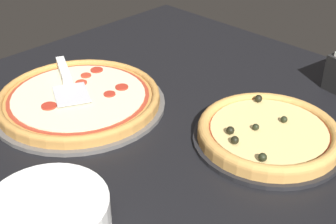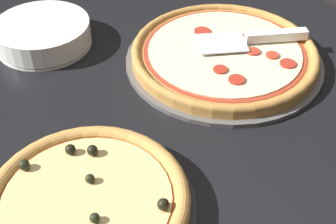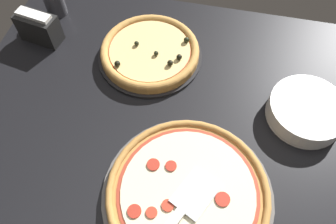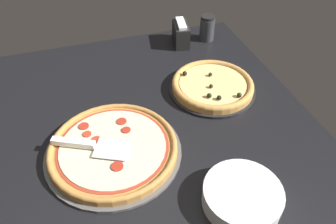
{
  "view_description": "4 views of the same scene",
  "coord_description": "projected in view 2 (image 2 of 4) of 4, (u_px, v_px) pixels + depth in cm",
  "views": [
    {
      "loc": [
        55.48,
        71.33,
        60.16
      ],
      "look_at": [
        -10.74,
        5.73,
        3.0
      ],
      "focal_mm": 50.0,
      "sensor_mm": 36.0,
      "label": 1
    },
    {
      "loc": [
        -64.53,
        41.13,
        59.2
      ],
      "look_at": [
        -10.74,
        5.73,
        3.0
      ],
      "focal_mm": 50.0,
      "sensor_mm": 36.0,
      "label": 2
    },
    {
      "loc": [
        -0.45,
        -41.28,
        80.88
      ],
      "look_at": [
        -10.74,
        5.73,
        3.0
      ],
      "focal_mm": 35.0,
      "sensor_mm": 36.0,
      "label": 3
    },
    {
      "loc": [
        69.47,
        -19.93,
        79.0
      ],
      "look_at": [
        -10.74,
        5.73,
        3.0
      ],
      "focal_mm": 35.0,
      "sensor_mm": 36.0,
      "label": 4
    }
  ],
  "objects": [
    {
      "name": "pizza_front",
      "position": [
        224.0,
        53.0,
        1.01
      ],
      "size": [
        40.29,
        40.29,
        2.81
      ],
      "color": "#B77F3D",
      "rests_on": "pizza_pan_front"
    },
    {
      "name": "pizza_back",
      "position": [
        87.0,
        201.0,
        0.71
      ],
      "size": [
        31.39,
        31.39,
        4.31
      ],
      "color": "#C68E47",
      "rests_on": "pizza_pan_back"
    },
    {
      "name": "pizza_pan_front",
      "position": [
        224.0,
        60.0,
        1.02
      ],
      "size": [
        42.86,
        42.86,
        1.0
      ],
      "primitive_type": "cylinder",
      "color": "#565451",
      "rests_on": "ground_plane"
    },
    {
      "name": "pizza_pan_back",
      "position": [
        89.0,
        210.0,
        0.72
      ],
      "size": [
        33.4,
        33.4,
        1.0
      ],
      "primitive_type": "cylinder",
      "color": "black",
      "rests_on": "ground_plane"
    },
    {
      "name": "serving_spatula",
      "position": [
        263.0,
        37.0,
        1.02
      ],
      "size": [
        15.31,
        24.02,
        2.0
      ],
      "color": "silver",
      "rests_on": "pizza_front"
    },
    {
      "name": "plate_stack",
      "position": [
        43.0,
        34.0,
        1.06
      ],
      "size": [
        21.57,
        21.57,
        5.6
      ],
      "color": "white",
      "rests_on": "ground_plane"
    },
    {
      "name": "ground_plane",
      "position": [
        163.0,
        91.0,
        0.98
      ],
      "size": [
        142.87,
        110.69,
        3.6
      ],
      "primitive_type": "cube",
      "color": "black"
    }
  ]
}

